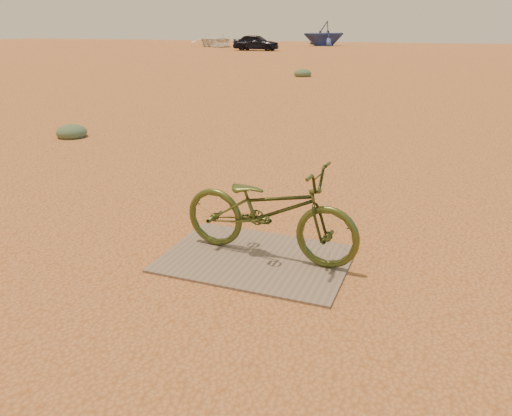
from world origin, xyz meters
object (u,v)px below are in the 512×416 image
(plywood_board, at_px, (256,259))
(boat_far_left, at_px, (324,33))
(boat_near_left, at_px, (215,40))
(car, at_px, (256,42))
(bicycle, at_px, (269,210))

(plywood_board, bearing_deg, boat_far_left, 103.13)
(boat_near_left, height_order, boat_far_left, boat_far_left)
(boat_near_left, bearing_deg, plywood_board, -104.60)
(plywood_board, distance_m, car, 38.50)
(car, bearing_deg, bicycle, -159.44)
(bicycle, height_order, car, car)
(car, relative_size, boat_near_left, 0.65)
(bicycle, height_order, boat_far_left, boat_far_left)
(plywood_board, relative_size, bicycle, 0.99)
(car, xyz_separation_m, boat_far_left, (2.73, 11.70, 0.55))
(plywood_board, xyz_separation_m, bicycle, (0.09, 0.10, 0.44))
(bicycle, distance_m, car, 38.44)
(plywood_board, distance_m, bicycle, 0.46)
(bicycle, relative_size, car, 0.45)
(car, relative_size, boat_far_left, 0.82)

